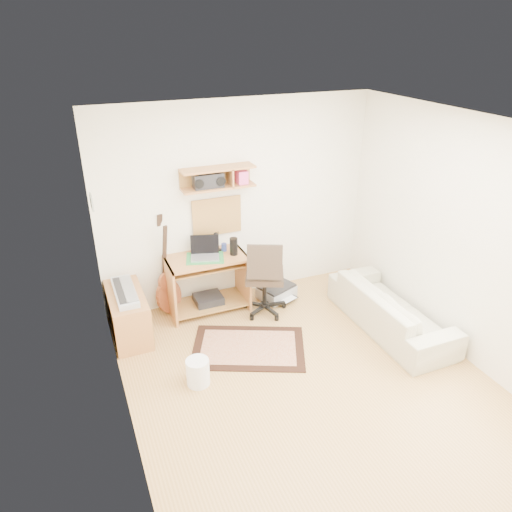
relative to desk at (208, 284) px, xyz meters
name	(u,v)px	position (x,y,z in m)	size (l,w,h in m)	color
floor	(307,380)	(0.54, -1.73, -0.38)	(3.60, 4.00, 0.01)	tan
ceiling	(323,128)	(0.54, -1.73, 2.23)	(3.60, 4.00, 0.01)	white
back_wall	(238,203)	(0.54, 0.28, 0.93)	(3.60, 0.01, 2.60)	white
left_wall	(116,310)	(-1.27, -1.73, 0.93)	(0.01, 4.00, 2.60)	white
right_wall	(464,240)	(2.34, -1.73, 0.93)	(0.01, 4.00, 2.60)	white
wall_shelf	(218,178)	(0.24, 0.15, 1.32)	(0.90, 0.25, 0.26)	#BD7B42
cork_board	(217,216)	(0.24, 0.25, 0.79)	(0.64, 0.03, 0.49)	tan
wall_photo	(92,202)	(-1.25, -0.23, 1.34)	(0.02, 0.20, 0.15)	#4C8CBF
desk	(208,284)	(0.00, 0.00, 0.00)	(1.00, 0.55, 0.75)	#BD7B42
laptop	(205,249)	(-0.02, -0.02, 0.51)	(0.35, 0.35, 0.26)	silver
speaker	(234,246)	(0.35, -0.05, 0.49)	(0.10, 0.10, 0.22)	black
desk_lamp	(218,241)	(0.21, 0.14, 0.51)	(0.09, 0.09, 0.27)	black
pencil_cup	(224,247)	(0.27, 0.10, 0.42)	(0.07, 0.07, 0.10)	#2F3E8D
boombox	(208,181)	(0.11, 0.15, 1.30)	(0.36, 0.16, 0.18)	black
rug	(248,347)	(0.17, -0.98, -0.37)	(1.27, 0.85, 0.02)	#CEB38A
task_chair	(265,275)	(0.65, -0.33, 0.15)	(0.53, 0.53, 1.04)	#32271D
cabinet	(128,314)	(-1.04, -0.18, -0.10)	(0.40, 0.90, 0.55)	#BD7B42
music_keyboard	(125,292)	(-1.04, -0.18, 0.21)	(0.23, 0.73, 0.06)	#B2B5BA
guitar	(166,267)	(-0.48, 0.13, 0.28)	(0.35, 0.22, 1.31)	#AC5B35
waste_basket	(198,372)	(-0.53, -1.34, -0.23)	(0.24, 0.24, 0.29)	white
printer	(276,291)	(0.94, -0.06, -0.29)	(0.46, 0.36, 0.17)	#A5A8AA
sofa	(392,302)	(1.92, -1.24, -0.03)	(1.79, 0.52, 0.70)	#C0B998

